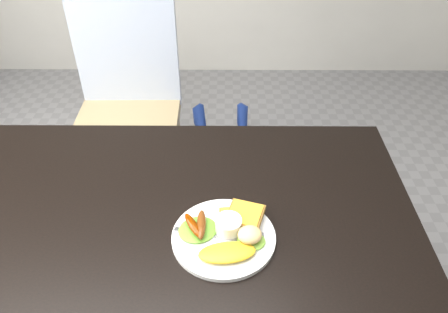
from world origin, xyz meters
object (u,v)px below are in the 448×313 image
at_px(dining_chair, 127,127).
at_px(plate, 224,237).
at_px(person, 242,100).
at_px(dining_table, 177,223).

bearing_deg(dining_chair, plate, -65.06).
relative_size(dining_chair, person, 0.33).
bearing_deg(dining_chair, person, -15.87).
bearing_deg(plate, dining_table, 150.36).
bearing_deg(plate, person, 85.15).
height_order(dining_table, plate, plate).
distance_m(dining_table, person, 0.72).
bearing_deg(person, dining_table, 66.35).
bearing_deg(plate, dining_chair, 115.89).
xyz_separation_m(dining_chair, plate, (0.43, -0.89, 0.31)).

